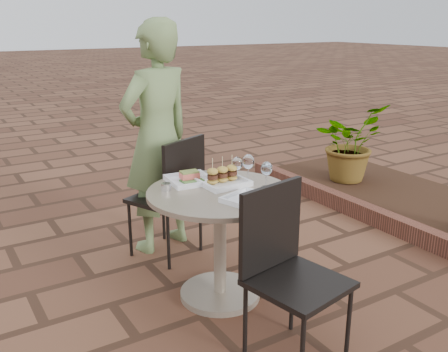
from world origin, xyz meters
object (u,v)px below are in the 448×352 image
cafe_table (220,228)px  plate_sliders (222,178)px  plate_salmon (190,179)px  diner (157,139)px  chair_near (285,260)px  chair_far (174,188)px  plate_tuna (250,199)px

cafe_table → plate_sliders: bearing=51.7°
plate_salmon → plate_sliders: size_ratio=1.01×
plate_sliders → diner: bearing=95.5°
chair_near → plate_salmon: chair_near is taller
plate_salmon → cafe_table: bearing=-73.1°
chair_near → diner: size_ratio=0.53×
chair_far → plate_sliders: (0.07, -0.57, 0.22)m
plate_sliders → chair_near: bearing=-96.5°
diner → plate_salmon: (-0.08, -0.67, -0.13)m
plate_salmon → plate_sliders: 0.22m
chair_far → plate_salmon: (-0.09, -0.42, 0.20)m
cafe_table → chair_far: (0.01, 0.68, 0.07)m
cafe_table → plate_sliders: 0.31m
plate_sliders → plate_tuna: (-0.04, -0.36, -0.02)m
chair_near → plate_tuna: size_ratio=2.88×
diner → plate_salmon: 0.68m
chair_far → plate_sliders: 0.62m
chair_near → plate_sliders: size_ratio=3.19×
plate_tuna → plate_salmon: bearing=103.5°
chair_near → diner: 1.61m
chair_far → plate_tuna: chair_far is taller
cafe_table → diner: size_ratio=0.51×
cafe_table → plate_sliders: plate_sliders is taller
chair_far → chair_near: 1.34m
cafe_table → plate_salmon: plate_salmon is taller
chair_far → diner: size_ratio=0.53×
diner → cafe_table: bearing=74.5°
chair_near → plate_tuna: 0.45m
chair_near → plate_sliders: bearing=72.6°
chair_far → diner: 0.41m
diner → plate_sliders: diner is taller
chair_far → plate_tuna: 0.95m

